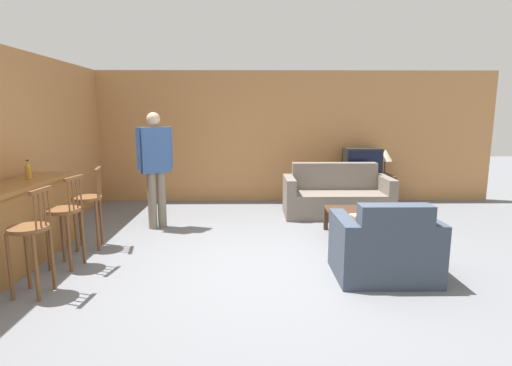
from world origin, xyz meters
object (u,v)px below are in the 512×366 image
(table_lamp, at_px, (386,156))
(person_by_window, at_px, (155,163))
(armchair_near, at_px, (385,250))
(bottle, at_px, (28,170))
(couch_far, at_px, (336,197))
(bar_chair_mid, at_px, (65,218))
(coffee_table, at_px, (348,217))
(bar_chair_near, at_px, (30,238))
(bar_chair_far, at_px, (88,205))
(book_on_table, at_px, (358,215))
(tv_unit, at_px, (361,190))
(tv, at_px, (362,162))

(table_lamp, xyz_separation_m, person_by_window, (-4.08, -1.59, 0.07))
(armchair_near, bearing_deg, bottle, 169.63)
(couch_far, distance_m, table_lamp, 1.52)
(bar_chair_mid, bearing_deg, coffee_table, 15.80)
(bar_chair_near, bearing_deg, bar_chair_mid, 90.01)
(armchair_near, bearing_deg, bar_chair_far, 163.99)
(bar_chair_near, bearing_deg, book_on_table, 23.39)
(tv_unit, height_order, person_by_window, person_by_window)
(tv_unit, xyz_separation_m, table_lamp, (0.45, 0.00, 0.66))
(coffee_table, xyz_separation_m, tv, (0.78, 2.21, 0.52))
(armchair_near, height_order, table_lamp, table_lamp)
(couch_far, height_order, tv, tv)
(bottle, bearing_deg, tv, 29.82)
(table_lamp, bearing_deg, bar_chair_mid, -145.97)
(tv, xyz_separation_m, book_on_table, (-0.68, -2.37, -0.46))
(tv, bearing_deg, bottle, -150.18)
(couch_far, bearing_deg, bottle, -154.88)
(coffee_table, height_order, tv_unit, tv_unit)
(armchair_near, distance_m, person_by_window, 3.58)
(bottle, height_order, table_lamp, bottle)
(tv_unit, distance_m, bottle, 5.68)
(bar_chair_near, distance_m, table_lamp, 6.18)
(tv, bearing_deg, bar_chair_far, -149.44)
(person_by_window, bearing_deg, bottle, -136.15)
(tv, height_order, bottle, bottle)
(bar_chair_mid, distance_m, bottle, 0.87)
(couch_far, relative_size, bottle, 7.75)
(tv, distance_m, bottle, 5.63)
(armchair_near, bearing_deg, bar_chair_mid, 174.26)
(bar_chair_mid, height_order, tv, tv)
(person_by_window, bearing_deg, book_on_table, -14.96)
(bar_chair_mid, xyz_separation_m, bar_chair_far, (-0.00, 0.67, 0.00))
(bar_chair_mid, distance_m, table_lamp, 5.74)
(tv_unit, xyz_separation_m, book_on_table, (-0.68, -2.37, 0.10))
(bar_chair_far, relative_size, bottle, 4.52)
(bar_chair_far, relative_size, person_by_window, 0.60)
(bar_chair_mid, height_order, armchair_near, bar_chair_mid)
(bar_chair_far, xyz_separation_m, person_by_window, (0.67, 0.95, 0.44))
(tv_unit, xyz_separation_m, tv, (0.00, -0.00, 0.55))
(bar_chair_far, bearing_deg, coffee_table, 5.28)
(person_by_window, bearing_deg, bar_chair_far, -125.28)
(coffee_table, relative_size, person_by_window, 0.58)
(armchair_near, height_order, book_on_table, armchair_near)
(bar_chair_near, height_order, couch_far, bar_chair_near)
(person_by_window, bearing_deg, armchair_near, -34.17)
(bar_chair_far, bearing_deg, bottle, -155.93)
(armchair_near, bearing_deg, tv_unit, 78.70)
(coffee_table, distance_m, person_by_window, 2.99)
(coffee_table, xyz_separation_m, person_by_window, (-2.84, 0.62, 0.70))
(bottle, distance_m, table_lamp, 6.03)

